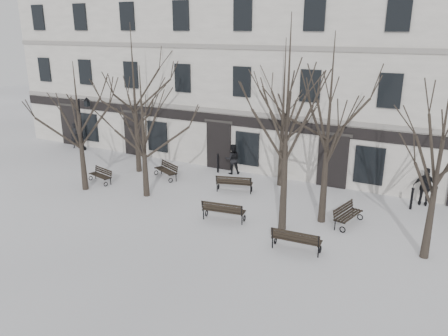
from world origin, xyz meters
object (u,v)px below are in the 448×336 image
Objects in this scene: tree_0 at (78,112)px; bench_0 at (101,175)px; bench_2 at (296,239)px; bench_5 at (347,214)px; tree_3 at (441,150)px; lamp_post at (83,120)px; bench_4 at (234,183)px; tree_2 at (288,101)px; bench_3 at (167,170)px; tree_1 at (142,117)px; bench_1 at (223,210)px.

bench_0 is at bearing 90.42° from tree_0.
bench_2 is 3.58m from bench_5.
lamp_post is at bearing 166.90° from tree_3.
tree_0 is at bearing 8.31° from bench_4.
bench_2 is 0.51× the size of lamp_post.
tree_2 reaches higher than bench_3.
tree_3 reaches higher than bench_0.
tree_2 is at bearing 9.79° from bench_0.
tree_1 is at bearing 176.84° from tree_2.
tree_1 is 4.65m from bench_3.
bench_4 is at bearing 30.37° from bench_0.
tree_1 is at bearing 12.53° from tree_0.
bench_2 is at bearing 174.12° from bench_5.
bench_3 is 0.98× the size of bench_5.
tree_3 is 4.02× the size of bench_0.
tree_3 is at bearing 13.09° from bench_3.
bench_4 is (-1.19, 3.47, -0.01)m from bench_1.
tree_3 is (13.29, -0.21, 0.08)m from tree_1.
bench_4 reaches higher than bench_3.
bench_2 is at bearing 2.72° from bench_0.
bench_3 is at bearing 158.84° from tree_2.
bench_0 is (-0.01, 1.23, -3.78)m from tree_0.
tree_3 is 5.20m from bench_5.
bench_1 is at bearing -175.20° from tree_3.
tree_3 is at bearing 12.03° from bench_0.
bench_0 is (-11.15, 0.88, -5.13)m from tree_2.
bench_1 is 3.99m from bench_2.
tree_3 is 3.57× the size of bench_5.
bench_2 is at bearing -157.41° from tree_3.
lamp_post is (-5.67, 4.57, 1.76)m from bench_0.
bench_1 is (8.51, -0.12, -3.69)m from tree_0.
bench_5 is (13.51, 2.09, -3.72)m from tree_0.
lamp_post is (-9.18, 5.02, -1.94)m from tree_1.
bench_4 is (7.32, 3.35, -3.70)m from tree_0.
bench_1 is 1.00× the size of bench_4.
bench_0 is at bearing -38.88° from lamp_post.
tree_0 is at bearing -45.63° from lamp_post.
lamp_post is at bearing -169.47° from bench_3.
bench_3 is at bearing -30.83° from bench_2.
bench_4 reaches higher than bench_5.
lamp_post is at bearing 155.41° from bench_0.
bench_5 is at bearing -10.95° from lamp_post.
tree_2 is at bearing -3.16° from tree_1.
tree_0 is 9.27m from bench_1.
bench_4 is (-3.82, 2.99, -5.05)m from tree_2.
tree_1 is 3.39× the size of bench_2.
tree_2 is 17.99m from lamp_post.
bench_1 is 1.08× the size of bench_3.
bench_1 is at bearing 5.23° from bench_0.
tree_3 reaches higher than bench_4.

